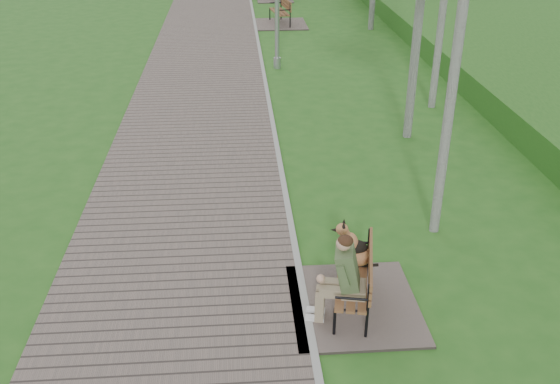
{
  "coord_description": "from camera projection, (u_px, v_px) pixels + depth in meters",
  "views": [
    {
      "loc": [
        -0.84,
        -12.96,
        5.18
      ],
      "look_at": [
        -0.24,
        -4.89,
        1.03
      ],
      "focal_mm": 40.0,
      "sensor_mm": 36.0,
      "label": 1
    }
  ],
  "objects": [
    {
      "name": "bench_second",
      "position": [
        280.0,
        19.0,
        23.8
      ],
      "size": [
        1.93,
        2.15,
        1.19
      ],
      "color": "#655852",
      "rests_on": "ground"
    },
    {
      "name": "bench_main",
      "position": [
        349.0,
        282.0,
        8.14
      ],
      "size": [
        1.69,
        1.87,
        1.47
      ],
      "color": "#655852",
      "rests_on": "ground"
    },
    {
      "name": "ground",
      "position": [
        274.0,
        133.0,
        13.92
      ],
      "size": [
        120.0,
        120.0,
        0.0
      ],
      "primitive_type": "plane",
      "color": "#275E1D",
      "rests_on": "ground"
    }
  ]
}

